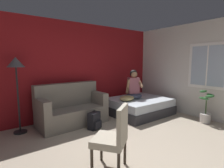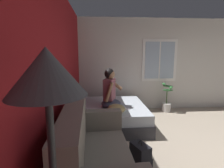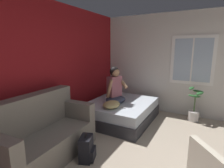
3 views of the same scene
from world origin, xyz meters
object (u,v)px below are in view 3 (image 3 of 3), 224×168
Objects in this scene: bed at (121,111)px; couch at (43,135)px; potted_plant at (194,109)px; person_seated at (115,88)px; backpack at (87,149)px; throw_pillow at (112,104)px; cell_phone at (123,108)px.

bed is 1.01× the size of couch.
person_seated is at bearing 119.33° from potted_plant.
person_seated reaches higher than bed.
person_seated is at bearing -10.10° from couch.
throw_pillow is at bearing 10.43° from backpack.
throw_pillow is at bearing 129.57° from potted_plant.
potted_plant is at bearing 123.63° from cell_phone.
bed is 12.18× the size of cell_phone.
potted_plant is at bearing -35.80° from couch.
bed is 3.83× the size of backpack.
potted_plant reaches higher than backpack.
throw_pillow is (1.52, -0.44, 0.16)m from couch.
cell_phone is 0.17× the size of potted_plant.
bed is at bearing 7.66° from backpack.
cell_phone is (-0.27, -0.34, -0.35)m from person_seated.
person_seated reaches higher than backpack.
couch is 1.75m from cell_phone.
throw_pillow is 0.56× the size of potted_plant.
bed is 1.75m from backpack.
potted_plant reaches higher than cell_phone.
couch reaches higher than cell_phone.
backpack is (-1.60, -0.33, -0.64)m from person_seated.
bed is at bearing 0.77° from throw_pillow.
backpack is at bearing -168.17° from person_seated.
person_seated is (-0.14, 0.10, 0.60)m from bed.
cell_phone is at bearing -128.43° from person_seated.
cell_phone is at bearing 131.79° from potted_plant.
couch is at bearing 169.90° from person_seated.
backpack is 1.36m from cell_phone.
couch is at bearing -30.81° from cell_phone.
couch is (-2.02, 0.44, 0.16)m from bed.
person_seated is 1.91× the size of backpack.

